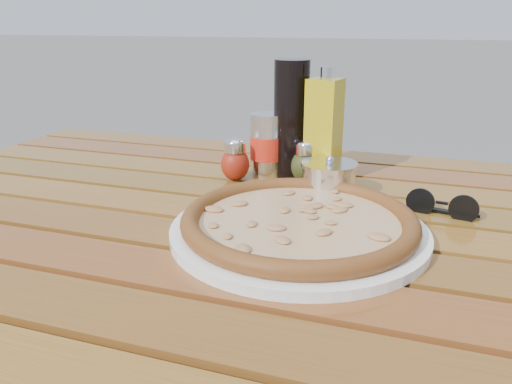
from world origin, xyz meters
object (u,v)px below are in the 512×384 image
(pizza, at_px, (299,220))
(soda_can, at_px, (267,145))
(sunglasses, at_px, (442,206))
(dark_bottle, at_px, (291,119))
(table, at_px, (252,258))
(oregano_shaker, at_px, (306,162))
(olive_oil_cruet, at_px, (324,131))
(pepper_shaker, at_px, (235,160))
(plate, at_px, (299,231))
(parmesan_tin, at_px, (329,179))

(pizza, relative_size, soda_can, 3.33)
(sunglasses, bearing_deg, dark_bottle, 165.15)
(table, distance_m, pizza, 0.14)
(oregano_shaker, bearing_deg, olive_oil_cruet, 22.43)
(oregano_shaker, bearing_deg, pepper_shaker, -167.18)
(plate, height_order, parmesan_tin, parmesan_tin)
(pepper_shaker, distance_m, dark_bottle, 0.13)
(pizza, distance_m, sunglasses, 0.24)
(dark_bottle, distance_m, sunglasses, 0.32)
(table, height_order, dark_bottle, dark_bottle)
(pizza, bearing_deg, sunglasses, 36.82)
(pizza, xyz_separation_m, sunglasses, (0.19, 0.14, -0.01))
(plate, height_order, pizza, pizza)
(pepper_shaker, height_order, soda_can, soda_can)
(olive_oil_cruet, bearing_deg, plate, -85.61)
(table, relative_size, pepper_shaker, 17.07)
(pizza, xyz_separation_m, pepper_shaker, (-0.18, 0.22, 0.02))
(soda_can, bearing_deg, pepper_shaker, -133.33)
(oregano_shaker, bearing_deg, sunglasses, -22.95)
(plate, xyz_separation_m, parmesan_tin, (0.01, 0.18, 0.02))
(pizza, relative_size, oregano_shaker, 4.87)
(pizza, height_order, pepper_shaker, pepper_shaker)
(plate, height_order, dark_bottle, dark_bottle)
(oregano_shaker, relative_size, sunglasses, 0.74)
(plate, xyz_separation_m, soda_can, (-0.13, 0.27, 0.05))
(parmesan_tin, bearing_deg, oregano_shaker, 130.87)
(plate, height_order, pepper_shaker, pepper_shaker)
(plate, xyz_separation_m, pizza, (-0.00, -0.00, 0.02))
(soda_can, xyz_separation_m, olive_oil_cruet, (0.11, -0.01, 0.04))
(parmesan_tin, bearing_deg, dark_bottle, 134.35)
(table, relative_size, pizza, 3.51)
(olive_oil_cruet, height_order, sunglasses, olive_oil_cruet)
(table, relative_size, oregano_shaker, 17.07)
(sunglasses, bearing_deg, olive_oil_cruet, 162.42)
(pizza, height_order, dark_bottle, dark_bottle)
(oregano_shaker, xyz_separation_m, parmesan_tin, (0.06, -0.06, -0.01))
(plate, height_order, sunglasses, sunglasses)
(oregano_shaker, bearing_deg, soda_can, 165.30)
(oregano_shaker, bearing_deg, dark_bottle, 140.50)
(pepper_shaker, bearing_deg, parmesan_tin, -10.87)
(plate, relative_size, pepper_shaker, 4.39)
(pizza, relative_size, dark_bottle, 1.81)
(plate, relative_size, olive_oil_cruet, 1.71)
(plate, bearing_deg, pizza, -153.43)
(dark_bottle, xyz_separation_m, soda_can, (-0.04, -0.01, -0.05))
(plate, distance_m, parmesan_tin, 0.18)
(pepper_shaker, height_order, olive_oil_cruet, olive_oil_cruet)
(oregano_shaker, height_order, soda_can, soda_can)
(pepper_shaker, bearing_deg, soda_can, 46.67)
(plate, bearing_deg, table, 147.81)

